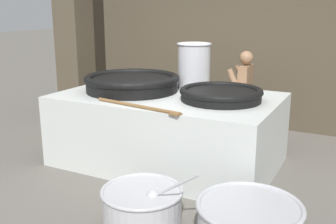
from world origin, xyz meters
name	(u,v)px	position (x,y,z in m)	size (l,w,h in m)	color
ground_plane	(168,161)	(0.00, 0.00, 0.00)	(60.00, 60.00, 0.00)	#666059
back_wall	(228,36)	(0.00, 2.43, 1.63)	(6.39, 0.24, 3.26)	#4C4233
support_pillar	(74,35)	(-2.56, 1.16, 1.63)	(0.52, 0.52, 3.26)	#4C4233
hearth_platform	(168,129)	(0.00, 0.00, 0.49)	(2.94, 1.82, 0.97)	silver
giant_wok_near	(132,82)	(-0.58, 0.00, 1.10)	(1.35, 1.35, 0.23)	black
giant_wok_far	(221,94)	(0.76, 0.00, 1.06)	(1.06, 1.06, 0.16)	black
stock_pot	(194,65)	(0.10, 0.64, 1.31)	(0.50, 0.50, 0.66)	#B7B7BC
stirring_paddle	(141,107)	(0.06, -0.82, 0.99)	(1.24, 0.27, 0.04)	brown
cook	(244,95)	(0.72, 1.18, 0.81)	(0.36, 0.55, 1.49)	#8C6647
prep_bowl_vegetables	(142,205)	(0.55, -1.63, 0.22)	(1.06, 0.82, 0.72)	#B7B7BC
prep_bowl_meat	(249,223)	(1.60, -1.52, 0.24)	(0.96, 0.96, 0.43)	#B7B7BC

